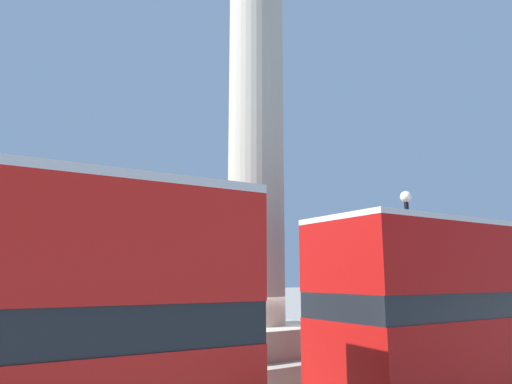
# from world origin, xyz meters

# --- Properties ---
(ground_plane) EXTENTS (200.00, 200.00, 0.00)m
(ground_plane) POSITION_xyz_m (0.00, 0.00, 0.00)
(ground_plane) COLOR gray
(monument_column) EXTENTS (5.11, 5.11, 18.91)m
(monument_column) POSITION_xyz_m (0.00, 0.00, 6.92)
(monument_column) COLOR #ADA593
(monument_column) RESTS_ON ground_plane
(bus_b) EXTENTS (11.53, 3.21, 4.37)m
(bus_b) POSITION_xyz_m (3.91, -5.76, 2.42)
(bus_b) COLOR #A80F0C
(bus_b) RESTS_ON ground_plane
(street_lamp) EXTENTS (0.36, 0.36, 5.77)m
(street_lamp) POSITION_xyz_m (3.51, -3.26, 2.92)
(street_lamp) COLOR black
(street_lamp) RESTS_ON ground_plane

